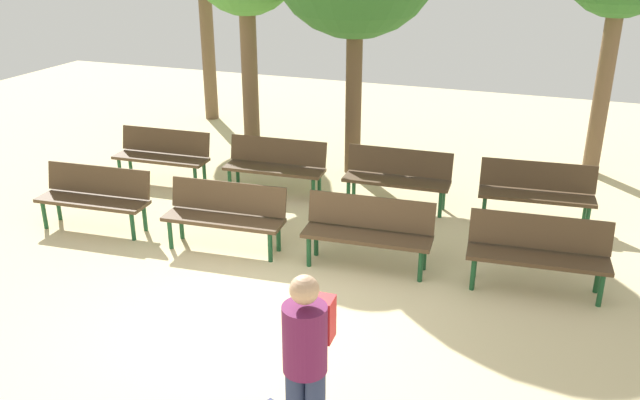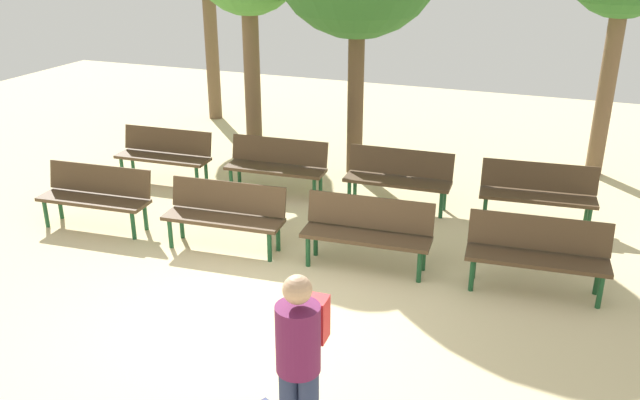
{
  "view_description": "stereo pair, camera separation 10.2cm",
  "coord_description": "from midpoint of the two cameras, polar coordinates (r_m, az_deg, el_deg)",
  "views": [
    {
      "loc": [
        2.87,
        -5.61,
        3.94
      ],
      "look_at": [
        0.0,
        2.19,
        0.55
      ],
      "focal_mm": 37.32,
      "sensor_mm": 36.0,
      "label": 1
    },
    {
      "loc": [
        2.97,
        -5.57,
        3.94
      ],
      "look_at": [
        0.0,
        2.19,
        0.55
      ],
      "focal_mm": 37.32,
      "sensor_mm": 36.0,
      "label": 2
    }
  ],
  "objects": [
    {
      "name": "bench_r1_c0",
      "position": [
        11.37,
        -13.59,
        3.96
      ],
      "size": [
        1.62,
        0.56,
        0.87
      ],
      "rotation": [
        0.0,
        0.0,
        0.05
      ],
      "color": "#4C3823",
      "rests_on": "ground_plane"
    },
    {
      "name": "bench_r1_c3",
      "position": [
        9.94,
        17.81,
        0.87
      ],
      "size": [
        1.64,
        0.63,
        0.87
      ],
      "rotation": [
        0.0,
        0.0,
        0.09
      ],
      "color": "#4C3823",
      "rests_on": "ground_plane"
    },
    {
      "name": "bench_r0_c3",
      "position": [
        8.1,
        17.86,
        -4.06
      ],
      "size": [
        1.63,
        0.61,
        0.87
      ],
      "rotation": [
        0.0,
        0.0,
        0.08
      ],
      "color": "#4C3823",
      "rests_on": "ground_plane"
    },
    {
      "name": "bench_r1_c2",
      "position": [
        10.1,
        6.38,
        2.16
      ],
      "size": [
        1.62,
        0.55,
        0.87
      ],
      "rotation": [
        0.0,
        0.0,
        0.04
      ],
      "color": "#4C3823",
      "rests_on": "ground_plane"
    },
    {
      "name": "bench_r0_c1",
      "position": [
        8.8,
        -8.45,
        -1.05
      ],
      "size": [
        1.63,
        0.6,
        0.87
      ],
      "rotation": [
        0.0,
        0.0,
        0.08
      ],
      "color": "#4C3823",
      "rests_on": "ground_plane"
    },
    {
      "name": "bench_r1_c1",
      "position": [
        10.57,
        -4.11,
        3.15
      ],
      "size": [
        1.63,
        0.58,
        0.87
      ],
      "rotation": [
        0.0,
        0.0,
        0.06
      ],
      "color": "#4C3823",
      "rests_on": "ground_plane"
    },
    {
      "name": "bench_r0_c0",
      "position": [
        9.83,
        -19.03,
        0.46
      ],
      "size": [
        1.63,
        0.6,
        0.87
      ],
      "rotation": [
        0.0,
        0.0,
        0.08
      ],
      "color": "#4C3823",
      "rests_on": "ground_plane"
    },
    {
      "name": "bench_r0_c2",
      "position": [
        8.25,
        3.81,
        -2.47
      ],
      "size": [
        1.63,
        0.59,
        0.87
      ],
      "rotation": [
        0.0,
        0.0,
        0.07
      ],
      "color": "#4C3823",
      "rests_on": "ground_plane"
    },
    {
      "name": "visitor_with_backpack",
      "position": [
        5.17,
        -1.74,
        -13.32
      ],
      "size": [
        0.35,
        0.53,
        1.65
      ],
      "rotation": [
        0.0,
        0.0,
        3.18
      ],
      "color": "navy",
      "rests_on": "ground_plane"
    },
    {
      "name": "ground_plane",
      "position": [
        7.43,
        -6.34,
        -9.96
      ],
      "size": [
        24.0,
        24.0,
        0.0
      ],
      "primitive_type": "plane",
      "color": "beige"
    }
  ]
}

